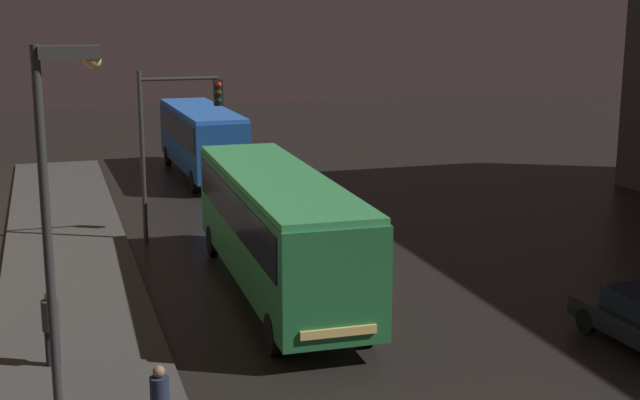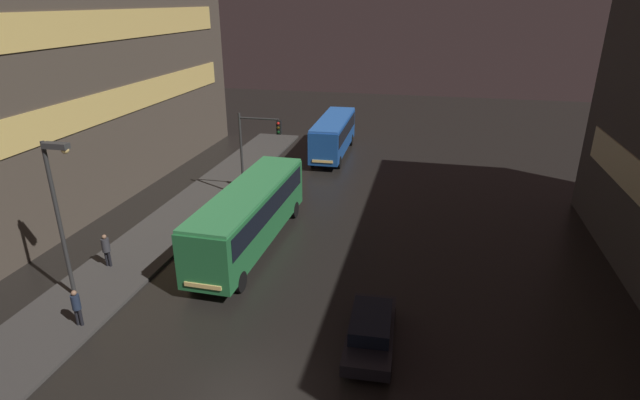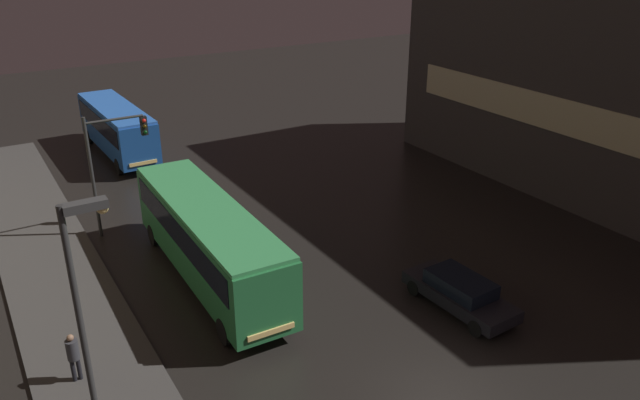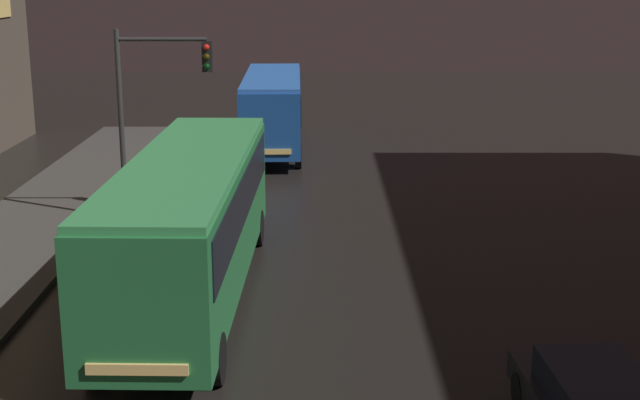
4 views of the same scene
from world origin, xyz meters
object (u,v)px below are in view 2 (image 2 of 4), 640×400
at_px(street_lamp_sidewalk, 59,197).
at_px(car_taxi, 371,329).
at_px(pedestrian_near, 76,305).
at_px(pedestrian_mid, 106,247).
at_px(bus_near, 250,211).
at_px(traffic_light_main, 255,143).
at_px(bus_far, 334,133).

bearing_deg(street_lamp_sidewalk, car_taxi, -1.65).
xyz_separation_m(pedestrian_near, pedestrian_mid, (-1.81, 4.64, 0.09)).
bearing_deg(bus_near, traffic_light_main, -72.18).
distance_m(pedestrian_near, traffic_light_main, 15.63).
bearing_deg(street_lamp_sidewalk, bus_far, 74.45).
bearing_deg(car_taxi, traffic_light_main, -57.76).
height_order(bus_far, car_taxi, bus_far).
distance_m(pedestrian_mid, street_lamp_sidewalk, 4.65).
relative_size(bus_far, street_lamp_sidewalk, 1.39).
bearing_deg(traffic_light_main, pedestrian_mid, -111.78).
height_order(bus_near, car_taxi, bus_near).
xyz_separation_m(bus_far, pedestrian_near, (-5.36, -26.59, -0.91)).
bearing_deg(bus_near, pedestrian_mid, 33.32).
distance_m(bus_far, traffic_light_main, 11.95).
bearing_deg(street_lamp_sidewalk, bus_near, 48.25).
relative_size(car_taxi, pedestrian_near, 2.94).
bearing_deg(bus_far, bus_near, 85.51).
bearing_deg(car_taxi, bus_near, -45.58).
xyz_separation_m(car_taxi, pedestrian_near, (-11.84, -1.56, 0.39)).
distance_m(bus_near, pedestrian_near, 9.65).
height_order(traffic_light_main, street_lamp_sidewalk, street_lamp_sidewalk).
relative_size(bus_far, traffic_light_main, 1.69).
height_order(bus_near, pedestrian_mid, bus_near).
xyz_separation_m(bus_far, street_lamp_sidewalk, (-6.86, -24.64, 2.94)).
height_order(bus_near, pedestrian_near, bus_near).
xyz_separation_m(car_taxi, traffic_light_main, (-9.44, 13.62, 3.26)).
bearing_deg(pedestrian_near, traffic_light_main, -58.58).
distance_m(bus_near, pedestrian_mid, 7.37).
relative_size(car_taxi, traffic_light_main, 0.82).
xyz_separation_m(car_taxi, pedestrian_mid, (-13.65, 3.08, 0.48)).
distance_m(bus_far, pedestrian_near, 27.14).
xyz_separation_m(bus_far, traffic_light_main, (-2.96, -11.41, 1.96)).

